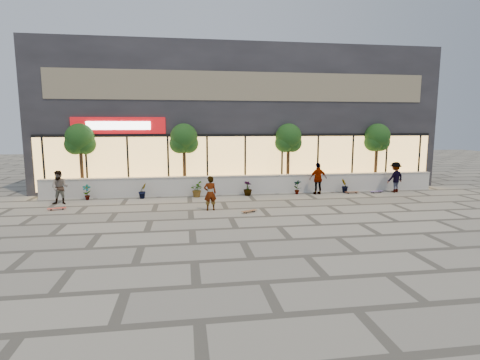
{
  "coord_description": "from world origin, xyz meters",
  "views": [
    {
      "loc": [
        -3.48,
        -13.42,
        3.81
      ],
      "look_at": [
        -0.96,
        3.53,
        1.3
      ],
      "focal_mm": 28.0,
      "sensor_mm": 36.0,
      "label": 1
    }
  ],
  "objects": [
    {
      "name": "shrub_d",
      "position": [
        -0.1,
        6.45,
        0.41
      ],
      "size": [
        0.64,
        0.64,
        0.81
      ],
      "primitive_type": "imported",
      "rotation": [
        0.0,
        0.0,
        2.46
      ],
      "color": "#123914",
      "rests_on": "ground"
    },
    {
      "name": "tree_east",
      "position": [
        8.0,
        7.7,
        2.99
      ],
      "size": [
        1.6,
        1.5,
        3.92
      ],
      "color": "#3F2516",
      "rests_on": "ground"
    },
    {
      "name": "skateboard_right_far",
      "position": [
        7.31,
        6.2,
        0.08
      ],
      "size": [
        0.84,
        0.39,
        0.1
      ],
      "rotation": [
        0.0,
        0.0,
        0.24
      ],
      "color": "#614A87",
      "rests_on": "ground"
    },
    {
      "name": "shrub_c",
      "position": [
        -2.9,
        6.45,
        0.41
      ],
      "size": [
        0.68,
        0.77,
        0.81
      ],
      "primitive_type": "imported",
      "rotation": [
        0.0,
        0.0,
        1.64
      ],
      "color": "#123914",
      "rests_on": "ground"
    },
    {
      "name": "shrub_a",
      "position": [
        -8.5,
        6.45,
        0.41
      ],
      "size": [
        0.43,
        0.29,
        0.81
      ],
      "primitive_type": "imported",
      "color": "#123914",
      "rests_on": "ground"
    },
    {
      "name": "shrub_f",
      "position": [
        5.5,
        6.45,
        0.41
      ],
      "size": [
        0.55,
        0.57,
        0.81
      ],
      "primitive_type": "imported",
      "rotation": [
        0.0,
        0.0,
        4.1
      ],
      "color": "#123914",
      "rests_on": "ground"
    },
    {
      "name": "skater_right_near",
      "position": [
        3.83,
        6.25,
        0.88
      ],
      "size": [
        1.06,
        0.53,
        1.75
      ],
      "primitive_type": "imported",
      "rotation": [
        0.0,
        0.0,
        3.24
      ],
      "color": "beige",
      "rests_on": "ground"
    },
    {
      "name": "skateboard_center",
      "position": [
        -0.71,
        2.43,
        0.08
      ],
      "size": [
        0.76,
        0.54,
        0.09
      ],
      "rotation": [
        0.0,
        0.0,
        0.51
      ],
      "color": "brown",
      "rests_on": "ground"
    },
    {
      "name": "skater_left",
      "position": [
        -9.5,
        5.52,
        0.83
      ],
      "size": [
        0.83,
        0.67,
        1.65
      ],
      "primitive_type": "imported",
      "rotation": [
        0.0,
        0.0,
        -0.05
      ],
      "color": "#877F57",
      "rests_on": "ground"
    },
    {
      "name": "retail_building",
      "position": [
        -0.0,
        12.49,
        4.25
      ],
      "size": [
        24.0,
        9.17,
        8.5
      ],
      "color": "black",
      "rests_on": "ground"
    },
    {
      "name": "skater_center",
      "position": [
        -2.38,
        3.14,
        0.78
      ],
      "size": [
        0.61,
        0.44,
        1.57
      ],
      "primitive_type": "imported",
      "rotation": [
        0.0,
        0.0,
        3.27
      ],
      "color": "white",
      "rests_on": "ground"
    },
    {
      "name": "skater_right_far",
      "position": [
        8.43,
        6.23,
        0.87
      ],
      "size": [
        1.28,
        0.99,
        1.74
      ],
      "primitive_type": "imported",
      "rotation": [
        0.0,
        0.0,
        3.49
      ],
      "color": "maroon",
      "rests_on": "ground"
    },
    {
      "name": "tree_west",
      "position": [
        -9.0,
        7.7,
        2.99
      ],
      "size": [
        1.6,
        1.5,
        3.92
      ],
      "color": "#3F2516",
      "rests_on": "ground"
    },
    {
      "name": "tree_midwest",
      "position": [
        -3.5,
        7.7,
        2.99
      ],
      "size": [
        1.6,
        1.5,
        3.92
      ],
      "color": "#3F2516",
      "rests_on": "ground"
    },
    {
      "name": "shrub_e",
      "position": [
        2.7,
        6.45,
        0.41
      ],
      "size": [
        0.46,
        0.35,
        0.81
      ],
      "primitive_type": "imported",
      "rotation": [
        0.0,
        0.0,
        3.28
      ],
      "color": "#123914",
      "rests_on": "ground"
    },
    {
      "name": "tree_mideast",
      "position": [
        2.5,
        7.7,
        2.99
      ],
      "size": [
        1.6,
        1.5,
        3.92
      ],
      "color": "#3F2516",
      "rests_on": "ground"
    },
    {
      "name": "skateboard_right_near",
      "position": [
        5.83,
        6.2,
        0.08
      ],
      "size": [
        0.81,
        0.23,
        0.1
      ],
      "rotation": [
        0.0,
        0.0,
        0.03
      ],
      "color": "brown",
      "rests_on": "ground"
    },
    {
      "name": "planter_wall",
      "position": [
        0.0,
        7.0,
        0.52
      ],
      "size": [
        22.0,
        0.42,
        1.04
      ],
      "color": "beige",
      "rests_on": "ground"
    },
    {
      "name": "shrub_b",
      "position": [
        -5.7,
        6.45,
        0.41
      ],
      "size": [
        0.57,
        0.57,
        0.81
      ],
      "primitive_type": "imported",
      "rotation": [
        0.0,
        0.0,
        0.82
      ],
      "color": "#123914",
      "rests_on": "ground"
    },
    {
      "name": "skateboard_left",
      "position": [
        -9.27,
        4.22,
        0.08
      ],
      "size": [
        0.81,
        0.4,
        0.1
      ],
      "rotation": [
        0.0,
        0.0,
        0.26
      ],
      "color": "red",
      "rests_on": "ground"
    },
    {
      "name": "ground",
      "position": [
        0.0,
        0.0,
        0.0
      ],
      "size": [
        80.0,
        80.0,
        0.0
      ],
      "primitive_type": "plane",
      "color": "gray",
      "rests_on": "ground"
    }
  ]
}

